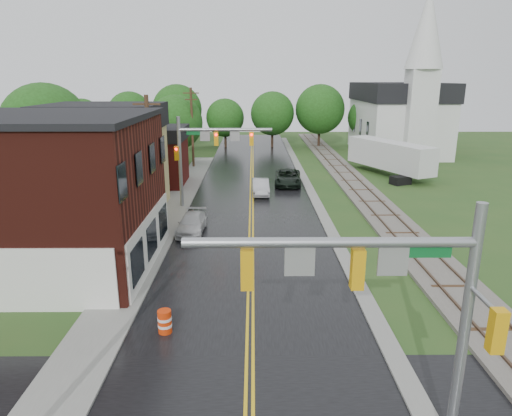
{
  "coord_description": "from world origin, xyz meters",
  "views": [
    {
      "loc": [
        0.14,
        -8.42,
        10.06
      ],
      "look_at": [
        0.28,
        14.48,
        3.5
      ],
      "focal_mm": 32.0,
      "sensor_mm": 36.0,
      "label": 1
    }
  ],
  "objects_px": {
    "brick_building": "(15,194)",
    "utility_pole_b": "(150,160)",
    "tree_left_e": "(177,124)",
    "sedan_silver": "(261,187)",
    "construction_barrel": "(165,322)",
    "utility_pole_c": "(192,126)",
    "semi_trailer": "(390,155)",
    "traffic_signal_far": "(207,146)",
    "tree_left_c": "(120,132)",
    "pickup_white": "(192,224)",
    "church": "(401,110)",
    "suv_dark": "(288,178)",
    "tree_left_b": "(48,129)",
    "traffic_signal_near": "(386,288)"
  },
  "relations": [
    {
      "from": "brick_building",
      "to": "church",
      "type": "height_order",
      "value": "church"
    },
    {
      "from": "utility_pole_c",
      "to": "semi_trailer",
      "type": "bearing_deg",
      "value": -12.74
    },
    {
      "from": "tree_left_c",
      "to": "pickup_white",
      "type": "distance_m",
      "value": 21.88
    },
    {
      "from": "utility_pole_c",
      "to": "sedan_silver",
      "type": "distance_m",
      "value": 15.53
    },
    {
      "from": "tree_left_e",
      "to": "suv_dark",
      "type": "xyz_separation_m",
      "value": [
        12.35,
        -11.15,
        -4.07
      ]
    },
    {
      "from": "traffic_signal_far",
      "to": "sedan_silver",
      "type": "relative_size",
      "value": 1.78
    },
    {
      "from": "traffic_signal_near",
      "to": "construction_barrel",
      "type": "height_order",
      "value": "traffic_signal_near"
    },
    {
      "from": "utility_pole_c",
      "to": "semi_trailer",
      "type": "xyz_separation_m",
      "value": [
        21.34,
        -4.82,
        -2.55
      ]
    },
    {
      "from": "traffic_signal_far",
      "to": "utility_pole_c",
      "type": "height_order",
      "value": "utility_pole_c"
    },
    {
      "from": "utility_pole_b",
      "to": "tree_left_e",
      "type": "relative_size",
      "value": 1.1
    },
    {
      "from": "traffic_signal_near",
      "to": "construction_barrel",
      "type": "bearing_deg",
      "value": 138.45
    },
    {
      "from": "traffic_signal_near",
      "to": "utility_pole_b",
      "type": "relative_size",
      "value": 0.82
    },
    {
      "from": "traffic_signal_near",
      "to": "utility_pole_c",
      "type": "height_order",
      "value": "utility_pole_c"
    },
    {
      "from": "traffic_signal_near",
      "to": "traffic_signal_far",
      "type": "bearing_deg",
      "value": 105.52
    },
    {
      "from": "tree_left_e",
      "to": "utility_pole_b",
      "type": "bearing_deg",
      "value": -85.1
    },
    {
      "from": "brick_building",
      "to": "tree_left_b",
      "type": "height_order",
      "value": "tree_left_b"
    },
    {
      "from": "tree_left_c",
      "to": "sedan_silver",
      "type": "xyz_separation_m",
      "value": [
        14.65,
        -8.82,
        -3.83
      ]
    },
    {
      "from": "sedan_silver",
      "to": "utility_pole_b",
      "type": "bearing_deg",
      "value": -131.65
    },
    {
      "from": "traffic_signal_near",
      "to": "pickup_white",
      "type": "xyz_separation_m",
      "value": [
        -7.47,
        18.75,
        -4.36
      ]
    },
    {
      "from": "semi_trailer",
      "to": "construction_barrel",
      "type": "distance_m",
      "value": 35.91
    },
    {
      "from": "church",
      "to": "suv_dark",
      "type": "distance_m",
      "value": 25.67
    },
    {
      "from": "church",
      "to": "construction_barrel",
      "type": "distance_m",
      "value": 51.55
    },
    {
      "from": "church",
      "to": "traffic_signal_near",
      "type": "height_order",
      "value": "church"
    },
    {
      "from": "brick_building",
      "to": "utility_pole_b",
      "type": "relative_size",
      "value": 1.59
    },
    {
      "from": "utility_pole_b",
      "to": "brick_building",
      "type": "bearing_deg",
      "value": -129.07
    },
    {
      "from": "tree_left_e",
      "to": "sedan_silver",
      "type": "relative_size",
      "value": 1.98
    },
    {
      "from": "pickup_white",
      "to": "tree_left_b",
      "type": "bearing_deg",
      "value": 143.28
    },
    {
      "from": "utility_pole_c",
      "to": "construction_barrel",
      "type": "height_order",
      "value": "utility_pole_c"
    },
    {
      "from": "traffic_signal_near",
      "to": "tree_left_c",
      "type": "bearing_deg",
      "value": 114.56
    },
    {
      "from": "sedan_silver",
      "to": "tree_left_c",
      "type": "bearing_deg",
      "value": 147.23
    },
    {
      "from": "traffic_signal_near",
      "to": "tree_left_b",
      "type": "xyz_separation_m",
      "value": [
        -21.32,
        29.9,
        0.75
      ]
    },
    {
      "from": "semi_trailer",
      "to": "church",
      "type": "bearing_deg",
      "value": 69.46
    },
    {
      "from": "utility_pole_b",
      "to": "semi_trailer",
      "type": "bearing_deg",
      "value": 38.82
    },
    {
      "from": "utility_pole_c",
      "to": "utility_pole_b",
      "type": "bearing_deg",
      "value": -90.0
    },
    {
      "from": "semi_trailer",
      "to": "tree_left_c",
      "type": "bearing_deg",
      "value": 178.54
    },
    {
      "from": "church",
      "to": "sedan_silver",
      "type": "xyz_separation_m",
      "value": [
        -19.2,
        -22.66,
        -5.16
      ]
    },
    {
      "from": "brick_building",
      "to": "construction_barrel",
      "type": "height_order",
      "value": "brick_building"
    },
    {
      "from": "tree_left_b",
      "to": "utility_pole_c",
      "type": "bearing_deg",
      "value": 47.61
    },
    {
      "from": "tree_left_e",
      "to": "pickup_white",
      "type": "distance_m",
      "value": 25.95
    },
    {
      "from": "suv_dark",
      "to": "construction_barrel",
      "type": "xyz_separation_m",
      "value": [
        -6.98,
        -26.59,
        -0.24
      ]
    },
    {
      "from": "traffic_signal_near",
      "to": "suv_dark",
      "type": "xyz_separation_m",
      "value": [
        0.03,
        32.75,
        -4.23
      ]
    },
    {
      "from": "brick_building",
      "to": "traffic_signal_far",
      "type": "height_order",
      "value": "brick_building"
    },
    {
      "from": "utility_pole_c",
      "to": "tree_left_c",
      "type": "distance_m",
      "value": 8.16
    },
    {
      "from": "traffic_signal_far",
      "to": "pickup_white",
      "type": "height_order",
      "value": "traffic_signal_far"
    },
    {
      "from": "traffic_signal_far",
      "to": "tree_left_e",
      "type": "bearing_deg",
      "value": 105.89
    },
    {
      "from": "utility_pole_c",
      "to": "construction_barrel",
      "type": "bearing_deg",
      "value": -84.7
    },
    {
      "from": "sedan_silver",
      "to": "semi_trailer",
      "type": "bearing_deg",
      "value": 28.79
    },
    {
      "from": "semi_trailer",
      "to": "construction_barrel",
      "type": "bearing_deg",
      "value": -120.16
    },
    {
      "from": "brick_building",
      "to": "tree_left_c",
      "type": "height_order",
      "value": "brick_building"
    },
    {
      "from": "traffic_signal_near",
      "to": "brick_building",
      "type": "bearing_deg",
      "value": 140.83
    }
  ]
}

